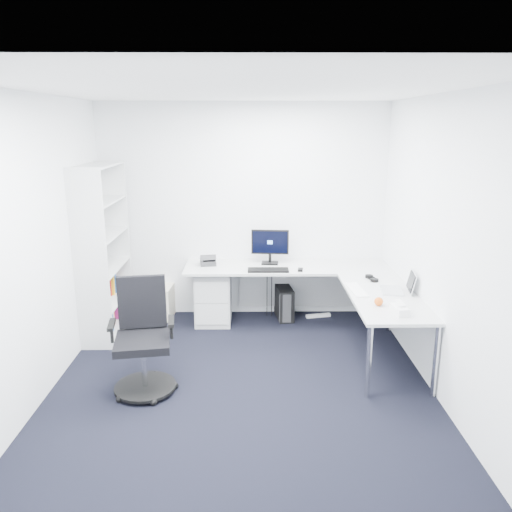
{
  "coord_description": "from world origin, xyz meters",
  "views": [
    {
      "loc": [
        0.1,
        -4.16,
        2.44
      ],
      "look_at": [
        0.15,
        1.05,
        1.05
      ],
      "focal_mm": 35.0,
      "sensor_mm": 36.0,
      "label": 1
    }
  ],
  "objects_px": {
    "bookshelf": "(103,251)",
    "laptop": "(392,281)",
    "l_desk": "(289,304)",
    "monitor": "(270,246)",
    "task_chair": "(142,339)"
  },
  "relations": [
    {
      "from": "bookshelf",
      "to": "laptop",
      "type": "xyz_separation_m",
      "value": [
        3.19,
        -0.69,
        -0.15
      ]
    },
    {
      "from": "task_chair",
      "to": "laptop",
      "type": "xyz_separation_m",
      "value": [
        2.47,
        0.71,
        0.32
      ]
    },
    {
      "from": "monitor",
      "to": "task_chair",
      "type": "bearing_deg",
      "value": -119.86
    },
    {
      "from": "l_desk",
      "to": "monitor",
      "type": "height_order",
      "value": "monitor"
    },
    {
      "from": "l_desk",
      "to": "monitor",
      "type": "bearing_deg",
      "value": 116.3
    },
    {
      "from": "l_desk",
      "to": "bookshelf",
      "type": "relative_size",
      "value": 1.26
    },
    {
      "from": "bookshelf",
      "to": "laptop",
      "type": "height_order",
      "value": "bookshelf"
    },
    {
      "from": "l_desk",
      "to": "task_chair",
      "type": "xyz_separation_m",
      "value": [
        -1.45,
        -1.34,
        0.16
      ]
    },
    {
      "from": "l_desk",
      "to": "bookshelf",
      "type": "xyz_separation_m",
      "value": [
        -2.17,
        0.05,
        0.63
      ]
    },
    {
      "from": "l_desk",
      "to": "monitor",
      "type": "relative_size",
      "value": 5.46
    },
    {
      "from": "bookshelf",
      "to": "task_chair",
      "type": "height_order",
      "value": "bookshelf"
    },
    {
      "from": "task_chair",
      "to": "laptop",
      "type": "relative_size",
      "value": 3.34
    },
    {
      "from": "bookshelf",
      "to": "laptop",
      "type": "bearing_deg",
      "value": -12.12
    },
    {
      "from": "task_chair",
      "to": "laptop",
      "type": "height_order",
      "value": "task_chair"
    },
    {
      "from": "laptop",
      "to": "l_desk",
      "type": "bearing_deg",
      "value": 156.68
    }
  ]
}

